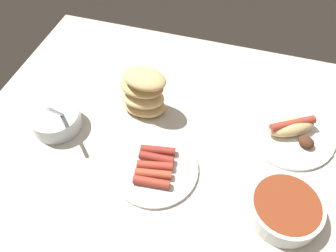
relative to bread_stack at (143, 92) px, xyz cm
name	(u,v)px	position (x,y,z in cm)	size (l,w,h in cm)	color
ground_plane	(180,138)	(13.12, -6.45, -8.70)	(120.00, 90.00, 3.00)	beige
bread_stack	(143,92)	(0.00, 0.00, 0.00)	(14.69, 10.78, 14.40)	tan
bowl_chili	(285,208)	(43.12, -22.49, -4.25)	(17.43, 17.43, 5.41)	white
plate_hotdog_assembled	(290,130)	(43.07, 2.90, -5.51)	(25.76, 25.76, 5.61)	white
bowl_coleslaw	(56,119)	(-22.08, -13.52, -4.12)	(14.32, 14.32, 15.56)	silver
plate_sausages	(155,168)	(9.85, -19.68, -6.20)	(22.88, 22.88, 3.24)	white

